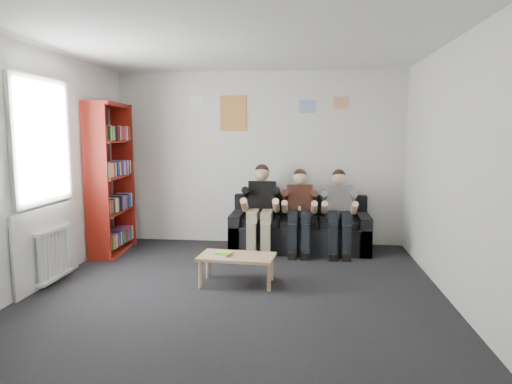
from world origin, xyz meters
The scene contains 14 objects.
room_shell centered at (0.00, 0.00, 1.35)m, with size 5.00×5.00×5.00m.
sofa centered at (0.66, 2.11, 0.28)m, with size 2.04×0.83×0.79m.
bookshelf centered at (-2.06, 1.63, 1.08)m, with size 0.33×0.98×2.17m.
coffee_table centered at (-0.04, 0.39, 0.30)m, with size 0.86×0.47×0.34m.
game_cases centered at (-0.19, 0.37, 0.36)m, with size 0.20×0.18×0.04m.
person_left centered at (0.09, 1.92, 0.63)m, with size 0.40×0.86×1.28m.
person_middle centered at (0.66, 1.92, 0.61)m, with size 0.37×0.79×1.22m.
person_right centered at (1.22, 1.92, 0.61)m, with size 0.37×0.79×1.22m.
radiator centered at (-2.15, 0.20, 0.35)m, with size 0.10×0.64×0.60m.
window centered at (-2.22, 0.20, 1.03)m, with size 0.05×1.30×2.36m.
poster_large centered at (-0.40, 2.49, 2.05)m, with size 0.42×0.01×0.55m, color gold.
poster_blue centered at (0.75, 2.49, 2.15)m, with size 0.25×0.01×0.20m, color #4684EE.
poster_pink centered at (1.25, 2.49, 2.20)m, with size 0.22×0.01×0.18m, color #C63E77.
poster_sign centered at (-1.00, 2.49, 2.25)m, with size 0.20×0.01×0.14m, color white.
Camera 1 is at (0.74, -4.66, 1.73)m, focal length 32.00 mm.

